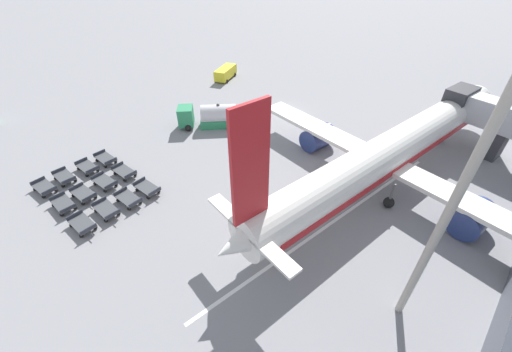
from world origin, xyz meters
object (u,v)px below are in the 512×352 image
apron_light_mast (504,106)px  baggage_dolly_row_far_col_a (106,159)px  baggage_dolly_row_near_col_c (82,224)px  baggage_dolly_row_near_col_a (45,188)px  airplane (390,152)px  service_van (226,73)px  baggage_dolly_row_mid_b_col_b (105,182)px  baggage_dolly_row_mid_a_col_c (106,210)px  baggage_dolly_row_mid_b_col_a (87,167)px  baggage_dolly_row_mid_b_col_c (129,199)px  baggage_dolly_row_near_col_b (63,204)px  baggage_dolly_row_mid_a_col_b (83,194)px  fuel_tanker_primary (212,117)px  baggage_dolly_row_far_col_b (124,172)px  baggage_dolly_row_mid_a_col_a (65,177)px  baggage_dolly_row_far_col_c (147,188)px

apron_light_mast → baggage_dolly_row_far_col_a: bearing=-169.8°
apron_light_mast → baggage_dolly_row_near_col_c: bearing=-153.3°
baggage_dolly_row_far_col_a → baggage_dolly_row_near_col_a: bearing=-85.5°
airplane → service_van: airplane is taller
baggage_dolly_row_mid_b_col_b → service_van: bearing=115.5°
baggage_dolly_row_mid_a_col_c → baggage_dolly_row_mid_b_col_a: 8.19m
baggage_dolly_row_mid_b_col_b → baggage_dolly_row_mid_b_col_c: same height
baggage_dolly_row_near_col_b → baggage_dolly_row_mid_b_col_c: 5.97m
baggage_dolly_row_near_col_b → baggage_dolly_row_mid_b_col_a: size_ratio=0.99×
baggage_dolly_row_near_col_a → baggage_dolly_row_mid_a_col_b: size_ratio=1.00×
baggage_dolly_row_mid_a_col_b → baggage_dolly_row_mid_a_col_c: (3.80, 0.52, 0.00)m
fuel_tanker_primary → baggage_dolly_row_far_col_b: fuel_tanker_primary is taller
airplane → fuel_tanker_primary: 22.85m
airplane → baggage_dolly_row_near_col_a: (-23.84, -25.32, -3.00)m
baggage_dolly_row_near_col_b → baggage_dolly_row_mid_b_col_c: size_ratio=0.99×
airplane → baggage_dolly_row_near_col_a: 34.91m
airplane → baggage_dolly_row_mid_a_col_c: (-16.20, -22.50, -3.00)m
fuel_tanker_primary → baggage_dolly_row_far_col_b: 13.97m
baggage_dolly_row_mid_a_col_a → baggage_dolly_row_far_col_c: 9.41m
baggage_dolly_row_near_col_a → baggage_dolly_row_far_col_b: same height
service_van → fuel_tanker_primary: bearing=-47.9°
baggage_dolly_row_mid_b_col_c → baggage_dolly_row_far_col_b: 4.74m
baggage_dolly_row_near_col_b → baggage_dolly_row_near_col_c: 3.90m
service_van → baggage_dolly_row_mid_b_col_b: service_van is taller
baggage_dolly_row_far_col_b → baggage_dolly_row_far_col_c: 4.25m
baggage_dolly_row_near_col_c → baggage_dolly_row_mid_b_col_a: (-8.24, 3.99, 0.00)m
baggage_dolly_row_mid_b_col_b → apron_light_mast: bearing=15.5°
apron_light_mast → baggage_dolly_row_near_col_a: bearing=-158.5°
baggage_dolly_row_far_col_c → baggage_dolly_row_near_col_b: bearing=-118.4°
baggage_dolly_row_near_col_a → baggage_dolly_row_mid_a_col_c: 8.15m
baggage_dolly_row_near_col_b → baggage_dolly_row_far_col_b: same height
airplane → baggage_dolly_row_mid_a_col_c: airplane is taller
baggage_dolly_row_mid_a_col_b → apron_light_mast: bearing=20.0°
baggage_dolly_row_near_col_a → apron_light_mast: 36.86m
apron_light_mast → baggage_dolly_row_near_col_b: bearing=-156.4°
baggage_dolly_row_mid_b_col_b → baggage_dolly_row_mid_b_col_c: (4.19, 0.39, 0.00)m
airplane → baggage_dolly_row_near_col_c: size_ratio=12.22×
baggage_dolly_row_far_col_b → baggage_dolly_row_mid_b_col_b: bearing=-85.9°
baggage_dolly_row_mid_a_col_b → baggage_dolly_row_mid_b_col_b: 2.34m
airplane → baggage_dolly_row_mid_a_col_c: size_ratio=12.28×
baggage_dolly_row_near_col_c → service_van: bearing=118.7°
baggage_dolly_row_mid_a_col_a → baggage_dolly_row_near_col_a: bearing=-80.6°
baggage_dolly_row_mid_b_col_a → baggage_dolly_row_mid_b_col_b: 3.91m
airplane → baggage_dolly_row_far_col_b: airplane is taller
baggage_dolly_row_mid_b_col_a → apron_light_mast: (31.82, 7.87, 14.75)m
baggage_dolly_row_near_col_a → baggage_dolly_row_far_col_c: bearing=43.1°
baggage_dolly_row_mid_a_col_a → baggage_dolly_row_mid_b_col_b: size_ratio=0.99×
service_van → baggage_dolly_row_mid_a_col_b: bearing=-65.7°
service_van → baggage_dolly_row_near_col_a: (10.47, -34.02, -0.62)m
baggage_dolly_row_near_col_c → apron_light_mast: (23.58, 11.86, 14.75)m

